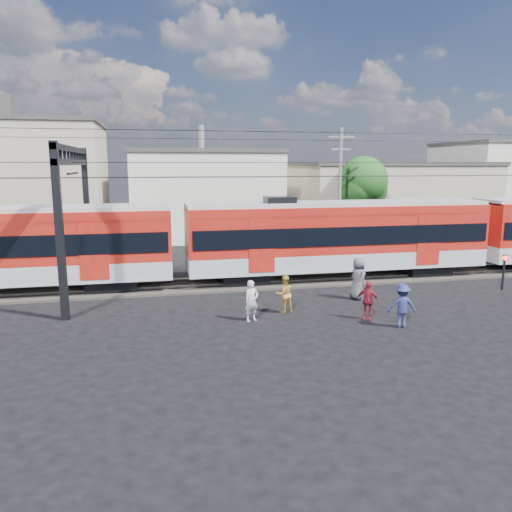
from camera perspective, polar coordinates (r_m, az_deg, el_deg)
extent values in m
plane|color=black|center=(19.08, 8.77, -8.40)|extent=(120.00, 120.00, 0.00)
cube|color=#2D2823|center=(26.40, 2.64, -2.84)|extent=(70.00, 3.40, 0.12)
cube|color=#59544C|center=(25.67, 3.06, -2.95)|extent=(70.00, 0.12, 0.12)
cube|color=#59544C|center=(27.08, 2.24, -2.23)|extent=(70.00, 0.12, 0.12)
cube|color=black|center=(25.59, -16.07, -3.00)|extent=(2.40, 2.20, 0.70)
cube|color=black|center=(25.93, -1.46, -2.42)|extent=(2.40, 2.20, 0.70)
cube|color=black|center=(29.52, 18.49, -1.37)|extent=(2.40, 2.20, 0.70)
cube|color=#95979C|center=(27.15, 9.22, -0.24)|extent=(16.00, 3.00, 0.90)
cube|color=#9B100E|center=(26.90, 9.32, 3.22)|extent=(16.00, 3.00, 2.40)
cube|color=black|center=(26.93, 9.31, 2.69)|extent=(15.68, 3.08, 0.95)
cube|color=#95979C|center=(26.77, 9.40, 5.87)|extent=(16.00, 2.60, 0.25)
cube|color=black|center=(20.81, -21.53, 2.48)|extent=(0.30, 0.30, 7.00)
cube|color=black|center=(29.67, -18.75, 4.83)|extent=(0.30, 0.30, 7.00)
cube|color=black|center=(25.10, -20.37, 11.36)|extent=(0.25, 9.30, 0.25)
cube|color=black|center=(25.09, -20.28, 9.99)|extent=(0.25, 9.30, 0.25)
cylinder|color=black|center=(25.03, 3.15, 9.01)|extent=(70.00, 0.03, 0.03)
cylinder|color=black|center=(26.38, 2.35, 9.09)|extent=(70.00, 0.03, 0.03)
cylinder|color=black|center=(25.02, 3.17, 10.61)|extent=(70.00, 0.03, 0.03)
cylinder|color=black|center=(26.37, 2.36, 10.61)|extent=(70.00, 0.03, 0.03)
cylinder|color=black|center=(22.37, 5.13, 13.94)|extent=(70.00, 0.03, 0.03)
cylinder|color=black|center=(29.13, 0.98, 13.16)|extent=(70.00, 0.03, 0.03)
cube|color=tan|center=(42.21, -26.58, 7.16)|extent=(14.00, 10.00, 9.00)
cube|color=#3F3D3A|center=(42.28, -27.11, 13.45)|extent=(14.28, 10.20, 0.30)
cube|color=beige|center=(44.16, -6.14, 6.99)|extent=(12.00, 12.00, 7.00)
cube|color=#3F3D3A|center=(44.10, -6.24, 11.73)|extent=(12.24, 12.24, 0.30)
cube|color=tan|center=(45.82, 14.73, 6.21)|extent=(16.00, 10.00, 6.00)
cube|color=#3F3D3A|center=(45.72, 14.92, 10.15)|extent=(16.32, 10.20, 0.30)
cube|color=beige|center=(56.64, 25.79, 7.28)|extent=(10.00, 10.00, 8.00)
cube|color=#3F3D3A|center=(56.64, 26.13, 11.47)|extent=(10.20, 10.20, 0.30)
cylinder|color=slate|center=(34.28, 9.53, 7.18)|extent=(0.24, 0.24, 8.50)
cube|color=slate|center=(34.27, 9.71, 13.28)|extent=(1.80, 0.12, 0.12)
cube|color=slate|center=(34.24, 9.67, 11.95)|extent=(1.40, 0.12, 0.12)
cylinder|color=#382619|center=(38.38, 11.97, 4.00)|extent=(0.36, 0.36, 3.92)
sphere|color=#124015|center=(38.17, 12.14, 8.39)|extent=(3.64, 3.64, 3.64)
sphere|color=#124015|center=(38.72, 12.73, 7.36)|extent=(2.80, 2.80, 2.80)
imported|color=silver|center=(19.74, -0.50, -5.14)|extent=(0.70, 0.58, 1.64)
imported|color=#BF903B|center=(20.88, 3.28, -4.36)|extent=(0.85, 0.70, 1.58)
imported|color=navy|center=(19.77, 16.35, -5.47)|extent=(1.20, 0.85, 1.69)
imported|color=maroon|center=(20.42, 12.61, -4.98)|extent=(0.95, 0.86, 1.56)
imported|color=#515156|center=(23.29, 11.58, -2.54)|extent=(0.87, 1.09, 1.95)
cylinder|color=black|center=(27.45, 26.43, -1.80)|extent=(0.11, 0.11, 1.64)
sphere|color=#FF140C|center=(27.31, 26.56, -0.21)|extent=(0.26, 0.26, 0.26)
cube|color=black|center=(27.31, 26.56, -0.21)|extent=(0.23, 0.05, 0.32)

